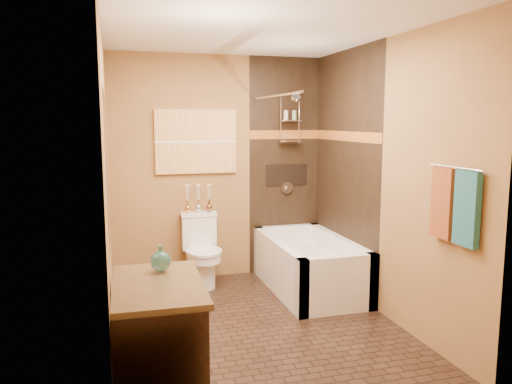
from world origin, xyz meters
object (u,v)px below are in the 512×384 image
object	(u,v)px
sunset_painting	(196,142)
bathtub	(309,269)
toilet	(202,250)
vanity	(158,344)

from	to	relation	value
sunset_painting	bathtub	distance (m)	1.85
sunset_painting	toilet	world-z (taller)	sunset_painting
sunset_painting	bathtub	xyz separation A→B (m)	(1.06, -0.73, -1.33)
bathtub	toilet	distance (m)	1.17
vanity	sunset_painting	bearing A→B (deg)	76.57
sunset_painting	vanity	bearing A→B (deg)	-104.99
toilet	vanity	xyz separation A→B (m)	(-0.66, -2.22, 0.00)
toilet	vanity	bearing A→B (deg)	-103.77
toilet	sunset_painting	bearing A→B (deg)	92.88
bathtub	vanity	bearing A→B (deg)	-134.58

